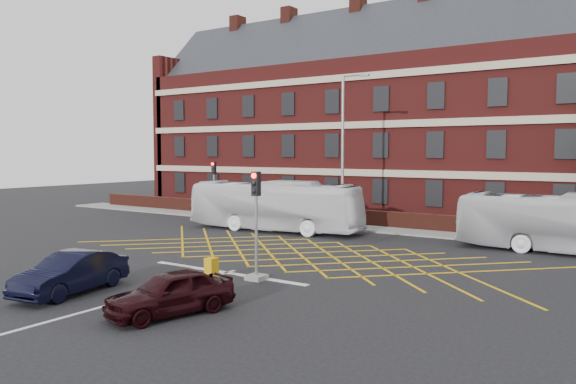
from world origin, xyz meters
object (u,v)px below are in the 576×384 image
Objects in this scene: street_lamp at (343,178)px; bus_left at (274,206)px; traffic_light_far at (214,195)px; utility_cabinet at (211,269)px; car_navy at (71,273)px; car_maroon at (170,293)px; traffic_light_near at (256,236)px; bus_right at (571,224)px; direction_signs at (220,199)px.

bus_left is at bearing -153.13° from street_lamp.
traffic_light_far is 4.68× the size of utility_cabinet.
car_navy reaches higher than car_maroon.
bus_left is 2.69× the size of traffic_light_near.
bus_right is 2.52× the size of traffic_light_near.
traffic_light_far is 11.69m from street_lamp.
traffic_light_near is 2.19m from utility_cabinet.
bus_right is 20.45m from car_maroon.
car_navy is at bearing -61.89° from direction_signs.
traffic_light_near is (7.34, -11.56, 0.17)m from bus_left.
street_lamp is 10.66× the size of utility_cabinet.
traffic_light_far is (-15.63, 19.69, 1.07)m from car_maroon.
traffic_light_near is 20.82m from traffic_light_far.
car_maroon is 0.42× the size of street_lamp.
car_maroon is 0.95× the size of traffic_light_far.
direction_signs reaches higher than car_maroon.
bus_right is 2.66× the size of car_maroon.
traffic_light_far is at bearing 136.03° from traffic_light_near.
street_lamp reaches higher than car_maroon.
car_maroon is at bearing -64.23° from utility_cabinet.
bus_right is at bearing 43.39° from car_navy.
car_navy is (-13.69, -18.54, -0.77)m from bus_right.
bus_right is 11.78× the size of utility_cabinet.
direction_signs is at bearing 129.95° from utility_cabinet.
car_maroon is 4.57m from utility_cabinet.
bus_right reaches higher than direction_signs.
traffic_light_far is (-10.75, 19.79, 1.04)m from car_navy.
traffic_light_near is at bearing 40.08° from utility_cabinet.
street_lamp is 4.43× the size of direction_signs.
bus_left reaches higher than car_maroon.
car_maroon is at bearing -77.68° from street_lamp.
traffic_light_far is at bearing 131.20° from utility_cabinet.
bus_left is at bearing -20.77° from traffic_light_far.
direction_signs is (-11.29, 21.14, 0.65)m from car_navy.
car_navy is at bearing -61.49° from traffic_light_far.
street_lamp is (0.78, 18.86, 2.69)m from car_navy.
street_lamp is at bearing 104.32° from traffic_light_near.
traffic_light_near is at bearing -43.97° from traffic_light_far.
traffic_light_far reaches higher than car_maroon.
utility_cabinet is (-1.98, 4.11, -0.23)m from car_maroon.
utility_cabinet is at bearing -50.05° from direction_signs.
street_lamp is at bearing -67.62° from bus_left.
car_maroon is 1.84× the size of direction_signs.
street_lamp is (11.53, -0.93, 1.66)m from traffic_light_far.
utility_cabinet is (6.00, -12.68, -1.14)m from bus_left.
utility_cabinet is at bearing 141.49° from bus_right.
bus_right is at bearing 80.70° from car_maroon.
direction_signs is (-24.98, 2.60, -0.12)m from bus_right.
car_maroon is 19.40m from street_lamp.
traffic_light_far is 0.44× the size of street_lamp.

